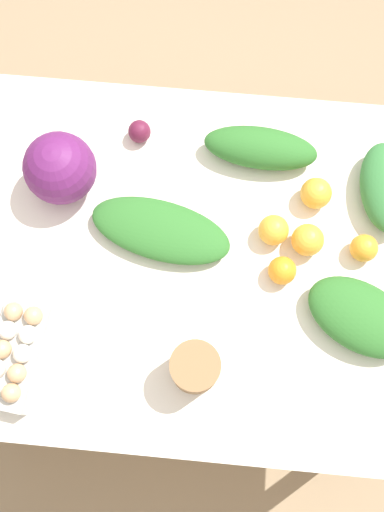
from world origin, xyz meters
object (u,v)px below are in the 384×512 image
greens_bunch_chard (361,317)px  orange_2 (364,248)px  greens_bunch_scallion (161,230)px  orange_3 (282,270)px  egg_carton (16,353)px  orange_4 (316,193)px  orange_0 (274,230)px  orange_1 (308,240)px  paper_bag (195,368)px  beet_root (139,131)px  cabbage_purple (60,168)px  greens_bunch_kale (260,148)px

greens_bunch_chard → orange_2: (0.01, 0.17, -0.01)m
greens_bunch_scallion → orange_3: bearing=-13.9°
egg_carton → orange_4: size_ratio=3.43×
orange_0 → orange_1: orange_1 is taller
greens_bunch_chard → paper_bag: bearing=-157.7°
paper_bag → beet_root: 0.63m
orange_0 → orange_4: orange_4 is taller
orange_3 → greens_bunch_chard: bearing=-27.2°
greens_bunch_scallion → orange_0: orange_0 is taller
greens_bunch_chard → greens_bunch_scallion: (-0.50, 0.17, -0.01)m
paper_bag → greens_bunch_scallion: paper_bag is taller
cabbage_purple → paper_bag: bearing=-50.1°
paper_bag → orange_1: bearing=53.6°
orange_1 → orange_0: bearing=167.6°
orange_3 → cabbage_purple: bearing=161.1°
greens_bunch_scallion → orange_4: 0.40m
paper_bag → orange_0: (0.16, 0.36, -0.03)m
egg_carton → orange_2: bearing=-61.0°
paper_bag → orange_2: (0.39, 0.33, -0.03)m
paper_bag → orange_3: 0.32m
egg_carton → beet_root: (0.22, 0.60, -0.01)m
egg_carton → cabbage_purple: bearing=1.1°
orange_0 → orange_2: size_ratio=1.11×
paper_bag → beet_root: paper_bag is taller
paper_bag → orange_0: size_ratio=1.68×
egg_carton → greens_bunch_scallion: size_ratio=0.76×
greens_bunch_kale → orange_4: bearing=-36.9°
greens_bunch_chard → greens_bunch_scallion: 0.53m
cabbage_purple → orange_3: (0.57, -0.19, -0.06)m
orange_1 → orange_4: bearing=82.5°
orange_2 → greens_bunch_scallion: bearing=180.0°
egg_carton → orange_3: (0.61, 0.26, -0.01)m
paper_bag → greens_bunch_chard: bearing=22.3°
orange_4 → cabbage_purple: bearing=-178.7°
orange_0 → orange_4: (0.10, 0.11, 0.00)m
cabbage_purple → greens_bunch_chard: size_ratio=0.67×
cabbage_purple → orange_1: size_ratio=2.23×
orange_1 → orange_2: 0.14m
paper_bag → orange_2: size_ratio=1.86×
cabbage_purple → greens_bunch_chard: bearing=-21.1°
egg_carton → orange_2: size_ratio=3.95×
orange_1 → orange_2: bearing=-2.6°
cabbage_purple → orange_3: size_ratio=2.58×
beet_root → orange_1: (0.45, -0.26, 0.01)m
egg_carton → greens_bunch_kale: size_ratio=0.93×
greens_bunch_chard → greens_bunch_scallion: bearing=160.7°
paper_bag → orange_1: paper_bag is taller
cabbage_purple → orange_2: size_ratio=2.61×
egg_carton → orange_4: 0.83m
orange_1 → paper_bag: bearing=-126.4°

